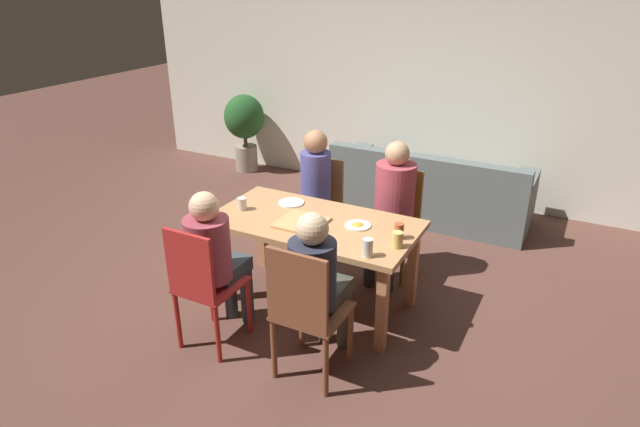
{
  "coord_description": "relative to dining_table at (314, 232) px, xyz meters",
  "views": [
    {
      "loc": [
        1.82,
        -3.38,
        2.53
      ],
      "look_at": [
        0.0,
        0.1,
        0.77
      ],
      "focal_mm": 30.39,
      "sensor_mm": 36.0,
      "label": 1
    }
  ],
  "objects": [
    {
      "name": "couch",
      "position": [
        0.33,
        2.1,
        -0.36
      ],
      "size": [
        2.13,
        0.83,
        0.79
      ],
      "color": "slate",
      "rests_on": "ground"
    },
    {
      "name": "drinking_glass_0",
      "position": [
        0.6,
        -0.34,
        0.16
      ],
      "size": [
        0.07,
        0.07,
        0.13
      ],
      "primitive_type": "cylinder",
      "color": "silver",
      "rests_on": "dining_table"
    },
    {
      "name": "person_0",
      "position": [
        0.39,
        -0.68,
        0.05
      ],
      "size": [
        0.31,
        0.54,
        1.19
      ],
      "color": "#43433A",
      "rests_on": "ground"
    },
    {
      "name": "person_2",
      "position": [
        -0.41,
        0.73,
        0.07
      ],
      "size": [
        0.28,
        0.5,
        1.22
      ],
      "color": "#38403C",
      "rests_on": "ground"
    },
    {
      "name": "drinking_glass_2",
      "position": [
        0.73,
        -0.12,
        0.15
      ],
      "size": [
        0.08,
        0.08,
        0.12
      ],
      "primitive_type": "cylinder",
      "color": "#E2C063",
      "rests_on": "dining_table"
    },
    {
      "name": "ground_plane",
      "position": [
        0.0,
        0.0,
        -0.65
      ],
      "size": [
        20.0,
        20.0,
        0.0
      ],
      "primitive_type": "plane",
      "color": "brown"
    },
    {
      "name": "chair_2",
      "position": [
        -0.41,
        0.88,
        -0.17
      ],
      "size": [
        0.4,
        0.42,
        0.91
      ],
      "color": "olive",
      "rests_on": "ground"
    },
    {
      "name": "drinking_glass_1",
      "position": [
        0.69,
        0.02,
        0.16
      ],
      "size": [
        0.07,
        0.07,
        0.12
      ],
      "primitive_type": "cylinder",
      "color": "#B65131",
      "rests_on": "dining_table"
    },
    {
      "name": "potted_plant",
      "position": [
        -2.38,
        2.47,
        0.01
      ],
      "size": [
        0.53,
        0.53,
        1.05
      ],
      "color": "gray",
      "rests_on": "ground"
    },
    {
      "name": "dining_table",
      "position": [
        0.0,
        0.0,
        0.0
      ],
      "size": [
        1.62,
        0.85,
        0.74
      ],
      "color": "tan",
      "rests_on": "ground"
    },
    {
      "name": "drinking_glass_3",
      "position": [
        -0.63,
        -0.08,
        0.15
      ],
      "size": [
        0.08,
        0.08,
        0.1
      ],
      "primitive_type": "cylinder",
      "color": "silver",
      "rests_on": "dining_table"
    },
    {
      "name": "chair_1",
      "position": [
        -0.41,
        -0.89,
        -0.1
      ],
      "size": [
        0.41,
        0.43,
        0.98
      ],
      "color": "#B32725",
      "rests_on": "ground"
    },
    {
      "name": "plate_0",
      "position": [
        -0.34,
        0.22,
        0.1
      ],
      "size": [
        0.22,
        0.22,
        0.01
      ],
      "color": "white",
      "rests_on": "dining_table"
    },
    {
      "name": "person_1",
      "position": [
        -0.41,
        -0.73,
        0.06
      ],
      "size": [
        0.32,
        0.52,
        1.19
      ],
      "color": "#354146",
      "rests_on": "ground"
    },
    {
      "name": "back_wall",
      "position": [
        0.0,
        2.83,
        0.76
      ],
      "size": [
        7.82,
        0.12,
        2.82
      ],
      "primitive_type": "cube",
      "color": "white",
      "rests_on": "ground"
    },
    {
      "name": "pizza_box_0",
      "position": [
        -0.06,
        -0.09,
        0.11
      ],
      "size": [
        0.35,
        0.35,
        0.02
      ],
      "color": "tan",
      "rests_on": "dining_table"
    },
    {
      "name": "person_3",
      "position": [
        0.39,
        0.7,
        0.09
      ],
      "size": [
        0.35,
        0.52,
        1.24
      ],
      "color": "#312F36",
      "rests_on": "ground"
    },
    {
      "name": "plate_1",
      "position": [
        0.34,
        0.07,
        0.11
      ],
      "size": [
        0.2,
        0.2,
        0.03
      ],
      "color": "white",
      "rests_on": "dining_table"
    },
    {
      "name": "chair_3",
      "position": [
        0.39,
        0.84,
        -0.12
      ],
      "size": [
        0.39,
        0.41,
        0.94
      ],
      "color": "olive",
      "rests_on": "ground"
    },
    {
      "name": "chair_0",
      "position": [
        0.39,
        -0.85,
        -0.09
      ],
      "size": [
        0.44,
        0.43,
        1.01
      ],
      "color": "brown",
      "rests_on": "ground"
    }
  ]
}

